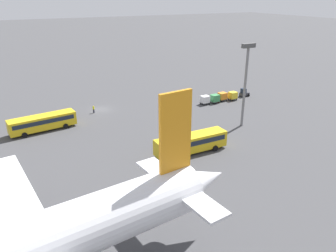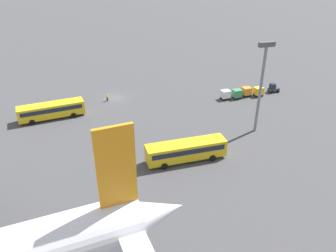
# 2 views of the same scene
# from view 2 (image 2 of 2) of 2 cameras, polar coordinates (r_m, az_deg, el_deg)

# --- Properties ---
(ground_plane) EXTENTS (600.00, 600.00, 0.00)m
(ground_plane) POSITION_cam_2_polar(r_m,az_deg,el_deg) (74.63, -9.12, 4.91)
(ground_plane) COLOR #424244
(shuttle_bus_near) EXTENTS (12.64, 4.48, 3.02)m
(shuttle_bus_near) POSITION_cam_2_polar(r_m,az_deg,el_deg) (67.56, -19.65, 2.72)
(shuttle_bus_near) COLOR gold
(shuttle_bus_near) RESTS_ON ground
(shuttle_bus_far) EXTENTS (12.62, 3.36, 3.09)m
(shuttle_bus_far) POSITION_cam_2_polar(r_m,az_deg,el_deg) (50.77, 3.17, -4.13)
(shuttle_bus_far) COLOR gold
(shuttle_bus_far) RESTS_ON ground
(baggage_tug) EXTENTS (2.46, 1.74, 2.10)m
(baggage_tug) POSITION_cam_2_polar(r_m,az_deg,el_deg) (80.19, 17.85, 6.27)
(baggage_tug) COLOR #333338
(baggage_tug) RESTS_ON ground
(worker_person) EXTENTS (0.38, 0.38, 1.74)m
(worker_person) POSITION_cam_2_polar(r_m,az_deg,el_deg) (72.88, -10.55, 4.95)
(worker_person) COLOR #1E1E2D
(worker_person) RESTS_ON ground
(cargo_cart_yellow) EXTENTS (2.13, 1.84, 2.06)m
(cargo_cart_yellow) POSITION_cam_2_polar(r_m,az_deg,el_deg) (76.88, 15.48, 5.89)
(cargo_cart_yellow) COLOR #38383D
(cargo_cart_yellow) RESTS_ON ground
(cargo_cart_orange) EXTENTS (2.13, 1.84, 2.06)m
(cargo_cart_orange) POSITION_cam_2_polar(r_m,az_deg,el_deg) (76.14, 13.50, 5.92)
(cargo_cart_orange) COLOR #38383D
(cargo_cart_orange) RESTS_ON ground
(cargo_cart_green) EXTENTS (2.13, 1.84, 2.06)m
(cargo_cart_green) POSITION_cam_2_polar(r_m,az_deg,el_deg) (74.45, 11.92, 5.59)
(cargo_cart_green) COLOR #38383D
(cargo_cart_green) RESTS_ON ground
(cargo_cart_white) EXTENTS (2.13, 1.84, 2.06)m
(cargo_cart_white) POSITION_cam_2_polar(r_m,az_deg,el_deg) (73.52, 9.99, 5.48)
(cargo_cart_white) COLOR #38383D
(cargo_cart_white) RESTS_ON ground
(light_pole) EXTENTS (2.80, 0.70, 16.17)m
(light_pole) POSITION_cam_2_polar(r_m,az_deg,el_deg) (58.00, 16.05, 7.98)
(light_pole) COLOR slate
(light_pole) RESTS_ON ground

